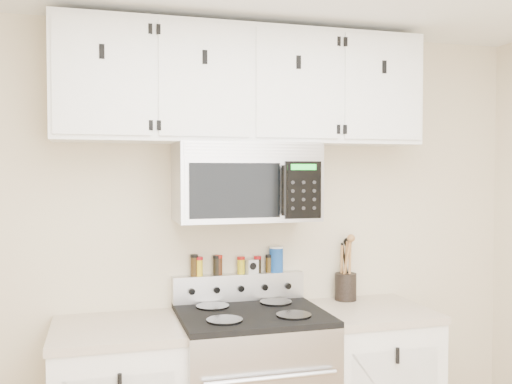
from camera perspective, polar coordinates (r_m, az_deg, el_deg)
back_wall at (r=3.31m, az=-1.88°, el=-5.52°), size 3.50×0.01×2.50m
microwave at (r=3.09m, az=-1.04°, el=1.01°), size 0.76×0.44×0.42m
upper_cabinets at (r=3.15m, az=-1.17°, el=10.52°), size 2.00×0.35×0.62m
utensil_crock at (r=3.48m, az=8.95°, el=-9.12°), size 0.13×0.13×0.37m
kitchen_timer at (r=3.31m, az=-0.45°, el=-7.45°), size 0.08×0.07×0.08m
salt_canister at (r=3.34m, az=2.03°, el=-6.72°), size 0.08×0.08×0.15m
spice_jar_0 at (r=3.23m, az=-6.20°, el=-7.29°), size 0.04×0.04×0.12m
spice_jar_1 at (r=3.24m, az=-5.72°, el=-7.41°), size 0.04×0.04×0.11m
spice_jar_2 at (r=3.26m, az=-3.95°, el=-7.30°), size 0.04×0.04×0.11m
spice_jar_3 at (r=3.26m, az=-3.74°, el=-7.30°), size 0.04×0.04×0.11m
spice_jar_4 at (r=3.29m, az=-1.51°, el=-7.32°), size 0.04×0.04×0.10m
spice_jar_5 at (r=3.32m, az=0.16°, el=-7.25°), size 0.04×0.04×0.10m
spice_jar_6 at (r=3.33m, az=1.29°, el=-7.15°), size 0.04×0.04×0.10m
spice_jar_7 at (r=3.34m, az=1.70°, el=-7.17°), size 0.04×0.04×0.10m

